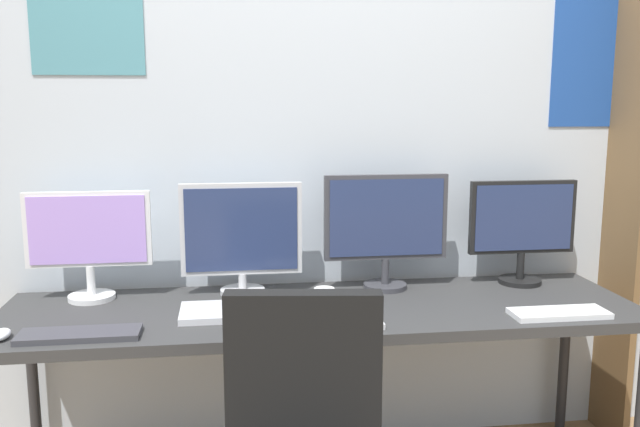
{
  "coord_description": "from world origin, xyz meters",
  "views": [
    {
      "loc": [
        -0.33,
        -1.82,
        1.51
      ],
      "look_at": [
        0.0,
        0.65,
        1.09
      ],
      "focal_mm": 37.36,
      "sensor_mm": 36.0,
      "label": 1
    }
  ],
  "objects": [
    {
      "name": "keyboard_left",
      "position": [
        -0.84,
        0.37,
        0.75
      ],
      "size": [
        0.39,
        0.13,
        0.02
      ],
      "primitive_type": "cube",
      "color": "#38383D",
      "rests_on": "desk"
    },
    {
      "name": "coffee_mug",
      "position": [
        0.0,
        0.53,
        0.79
      ],
      "size": [
        0.11,
        0.08,
        0.09
      ],
      "color": "white",
      "rests_on": "desk"
    },
    {
      "name": "monitor_far_left",
      "position": [
        -0.89,
        0.81,
        0.99
      ],
      "size": [
        0.48,
        0.18,
        0.43
      ],
      "color": "silver",
      "rests_on": "desk"
    },
    {
      "name": "laptop_closed",
      "position": [
        -0.37,
        0.55,
        0.75
      ],
      "size": [
        0.32,
        0.22,
        0.02
      ],
      "primitive_type": "cube",
      "rotation": [
        0.0,
        0.0,
        0.01
      ],
      "color": "silver",
      "rests_on": "desk"
    },
    {
      "name": "monitor_center_right",
      "position": [
        0.3,
        0.81,
        1.01
      ],
      "size": [
        0.51,
        0.18,
        0.48
      ],
      "color": "#38383D",
      "rests_on": "desk"
    },
    {
      "name": "computer_mouse",
      "position": [
        -1.09,
        0.39,
        0.76
      ],
      "size": [
        0.06,
        0.1,
        0.03
      ],
      "primitive_type": "ellipsoid",
      "color": "silver",
      "rests_on": "desk"
    },
    {
      "name": "desk",
      "position": [
        0.0,
        0.6,
        0.69
      ],
      "size": [
        2.41,
        0.68,
        0.74
      ],
      "color": "#333333",
      "rests_on": "ground_plane"
    },
    {
      "name": "monitor_center_left",
      "position": [
        -0.3,
        0.81,
        0.98
      ],
      "size": [
        0.48,
        0.18,
        0.45
      ],
      "color": "silver",
      "rests_on": "desk"
    },
    {
      "name": "keyboard_center",
      "position": [
        0.0,
        0.37,
        0.75
      ],
      "size": [
        0.36,
        0.13,
        0.02
      ],
      "primitive_type": "cube",
      "color": "silver",
      "rests_on": "desk"
    },
    {
      "name": "monitor_far_right",
      "position": [
        0.89,
        0.81,
        0.99
      ],
      "size": [
        0.46,
        0.18,
        0.44
      ],
      "color": "black",
      "rests_on": "desk"
    },
    {
      "name": "wall_back",
      "position": [
        0.0,
        1.02,
        1.3
      ],
      "size": [
        4.81,
        0.11,
        2.6
      ],
      "color": "silver",
      "rests_on": "ground_plane"
    },
    {
      "name": "keyboard_right",
      "position": [
        0.84,
        0.37,
        0.75
      ],
      "size": [
        0.35,
        0.13,
        0.02
      ],
      "primitive_type": "cube",
      "color": "silver",
      "rests_on": "desk"
    }
  ]
}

